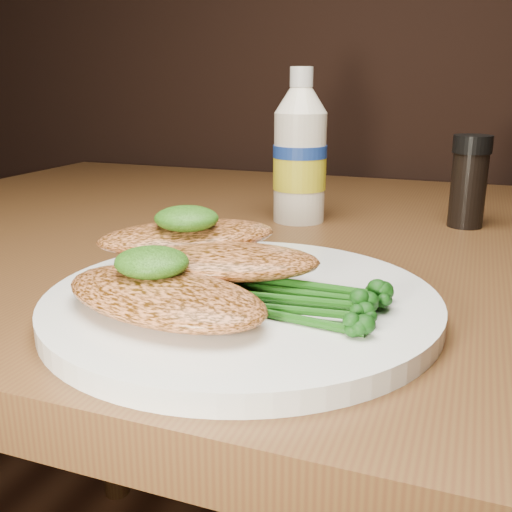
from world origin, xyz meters
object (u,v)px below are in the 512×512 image
at_px(plate, 242,303).
at_px(dining_table, 307,512).
at_px(mayo_bottle, 300,146).
at_px(pepper_grinder, 469,182).

bearing_deg(plate, dining_table, 92.66).
distance_m(dining_table, plate, 0.46).
xyz_separation_m(mayo_bottle, pepper_grinder, (0.19, 0.04, -0.04)).
xyz_separation_m(plate, pepper_grinder, (0.14, 0.33, 0.04)).
height_order(plate, mayo_bottle, mayo_bottle).
height_order(dining_table, pepper_grinder, pepper_grinder).
bearing_deg(pepper_grinder, plate, -113.32).
relative_size(mayo_bottle, pepper_grinder, 1.70).
relative_size(dining_table, plate, 4.23).
bearing_deg(mayo_bottle, plate, -81.42).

